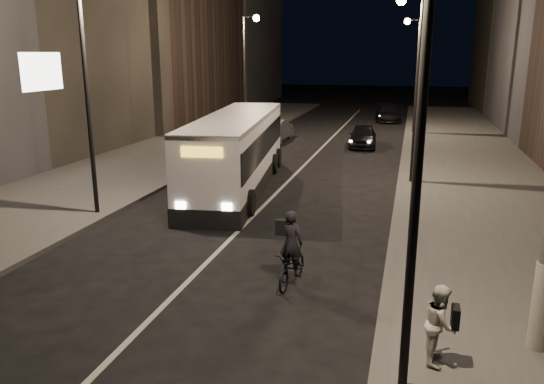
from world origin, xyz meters
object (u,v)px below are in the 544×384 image
Objects in this scene: streetlight_right_far at (414,60)px; streetlight_left_far at (247,61)px; streetlight_left_near at (92,68)px; pedestrian_woman at (440,324)px; cyclist_on_bicycle at (292,260)px; streetlight_right_mid at (412,65)px; city_bus at (237,149)px; car_far at (388,113)px; streetlight_right_near at (405,86)px; car_mid at (275,130)px; car_near at (363,136)px.

streetlight_left_far is at bearing -150.64° from streetlight_right_far.
streetlight_right_far and streetlight_left_near have the same top height.
streetlight_right_far is at bearing 29.36° from streetlight_left_far.
cyclist_on_bicycle is at bearing 53.66° from pedestrian_woman.
streetlight_right_mid is 5.24× the size of pedestrian_woman.
pedestrian_woman is at bearing -88.35° from streetlight_right_far.
city_bus is 10.66m from cyclist_on_bicycle.
streetlight_left_far reaches higher than cyclist_on_bicycle.
car_far is (8.72, 31.82, -4.64)m from streetlight_left_near.
streetlight_right_far is at bearing 61.00° from city_bus.
streetlight_left_far is (0.00, 18.00, 0.00)m from streetlight_left_near.
streetlight_right_near is at bearing -94.39° from car_far.
streetlight_right_mid is 1.00× the size of streetlight_left_far.
streetlight_right_near is 1.74× the size of car_mid.
car_near is at bearing -100.89° from car_far.
cyclist_on_bicycle is (8.03, -22.05, -4.67)m from streetlight_left_far.
cyclist_on_bicycle is 35.87m from car_far.
streetlight_right_near reaches higher than car_near.
streetlight_right_far is 9.30m from car_far.
pedestrian_woman is (0.89, -15.03, -4.43)m from streetlight_right_mid.
cyclist_on_bicycle is (-2.63, -12.05, -4.67)m from streetlight_right_mid.
streetlight_left_near is at bearing 143.12° from streetlight_right_near.
city_bus is at bearing 123.08° from cyclist_on_bicycle.
car_far is at bearing 71.02° from city_bus.
streetlight_right_far reaches higher than city_bus.
city_bus is (-7.28, -2.52, -3.60)m from streetlight_right_mid.
car_far is at bearing 82.53° from car_near.
cyclist_on_bicycle is at bearing 105.68° from car_mid.
streetlight_right_far is 11.40m from car_mid.
streetlight_right_far is 1.74× the size of car_mid.
car_near is (-3.75, 24.78, -0.23)m from pedestrian_woman.
streetlight_right_near is 16.00m from streetlight_right_mid.
streetlight_left_far is 0.66× the size of city_bus.
streetlight_right_mid is at bearing -77.46° from car_near.
pedestrian_woman is (0.89, 0.97, -4.43)m from streetlight_right_near.
streetlight_right_mid is 13.19m from cyclist_on_bicycle.
streetlight_right_mid is 3.93× the size of cyclist_on_bicycle.
cyclist_on_bicycle is 0.50× the size of car_near.
streetlight_left_near reaches higher than car_mid.
streetlight_right_far is 12.24m from streetlight_left_far.
car_near is (7.81, 17.75, -4.65)m from streetlight_left_near.
streetlight_right_far is at bearing 90.00° from streetlight_right_mid.
car_mid is (-9.82, 25.63, -0.17)m from pedestrian_woman.
streetlight_right_mid is at bearing -92.52° from car_far.
streetlight_left_far is at bearing 97.57° from city_bus.
streetlight_right_mid reaches higher than cyclist_on_bicycle.
streetlight_left_near is at bearing -143.12° from streetlight_right_mid.
streetlight_left_far is 3.93× the size of cyclist_on_bicycle.
streetlight_left_near and streetlight_left_far have the same top height.
streetlight_left_far is (-10.66, 26.00, 0.00)m from streetlight_right_near.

